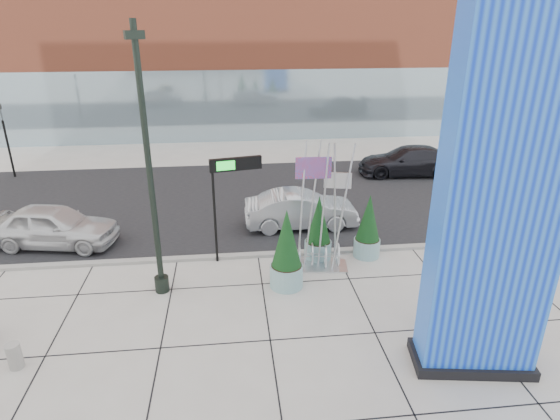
{
  "coord_description": "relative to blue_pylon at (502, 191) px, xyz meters",
  "views": [
    {
      "loc": [
        0.09,
        -11.61,
        8.31
      ],
      "look_at": [
        1.61,
        2.0,
        2.67
      ],
      "focal_mm": 30.0,
      "sensor_mm": 36.0,
      "label": 1
    }
  ],
  "objects": [
    {
      "name": "ground",
      "position": [
        -6.07,
        2.5,
        -4.76
      ],
      "size": [
        160.0,
        160.0,
        0.0
      ],
      "primitive_type": "plane",
      "color": "#9E9991",
      "rests_on": "ground"
    },
    {
      "name": "street_asphalt",
      "position": [
        -6.07,
        12.5,
        -4.75
      ],
      "size": [
        80.0,
        12.0,
        0.02
      ],
      "primitive_type": "cube",
      "color": "black",
      "rests_on": "ground"
    },
    {
      "name": "curb_edge",
      "position": [
        -6.07,
        6.5,
        -4.7
      ],
      "size": [
        80.0,
        0.3,
        0.12
      ],
      "primitive_type": "cube",
      "color": "gray",
      "rests_on": "ground"
    },
    {
      "name": "tower_podium",
      "position": [
        -5.07,
        29.5,
        0.74
      ],
      "size": [
        34.0,
        10.0,
        11.0
      ],
      "primitive_type": "cube",
      "color": "#AF4E32",
      "rests_on": "ground"
    },
    {
      "name": "tower_glass_front",
      "position": [
        -5.07,
        24.7,
        -2.26
      ],
      "size": [
        34.0,
        0.6,
        5.0
      ],
      "primitive_type": "cube",
      "color": "#8CA5B2",
      "rests_on": "ground"
    },
    {
      "name": "building_grey_parking",
      "position": [
        19.93,
        34.5,
        4.24
      ],
      "size": [
        20.0,
        18.0,
        18.0
      ],
      "primitive_type": "cube",
      "color": "slate",
      "rests_on": "ground"
    },
    {
      "name": "blue_pylon",
      "position": [
        0.0,
        0.0,
        0.0
      ],
      "size": [
        3.12,
        1.74,
        9.85
      ],
      "rotation": [
        0.0,
        0.0,
        -0.15
      ],
      "color": "#0E33D5",
      "rests_on": "ground"
    },
    {
      "name": "lamp_post",
      "position": [
        -8.35,
        4.44,
        -1.36
      ],
      "size": [
        0.57,
        0.46,
        8.32
      ],
      "rotation": [
        0.0,
        0.0,
        0.41
      ],
      "color": "black",
      "rests_on": "ground"
    },
    {
      "name": "public_art_sculpture",
      "position": [
        -2.93,
        5.5,
        -3.54
      ],
      "size": [
        2.16,
        1.28,
        4.63
      ],
      "rotation": [
        0.0,
        0.0,
        -0.13
      ],
      "color": "silver",
      "rests_on": "ground"
    },
    {
      "name": "concrete_bollard",
      "position": [
        -11.63,
        1.15,
        -4.41
      ],
      "size": [
        0.36,
        0.36,
        0.7
      ],
      "primitive_type": "cylinder",
      "color": "gray",
      "rests_on": "ground"
    },
    {
      "name": "overhead_street_sign",
      "position": [
        -5.92,
        6.3,
        -1.43
      ],
      "size": [
        1.82,
        0.52,
        3.88
      ],
      "rotation": [
        0.0,
        0.0,
        0.2
      ],
      "color": "black",
      "rests_on": "ground"
    },
    {
      "name": "round_planter_east",
      "position": [
        -1.01,
        6.1,
        -3.6
      ],
      "size": [
        0.98,
        0.98,
        2.45
      ],
      "color": "#7FAAAB",
      "rests_on": "ground"
    },
    {
      "name": "round_planter_mid",
      "position": [
        -2.87,
        6.1,
        -3.58
      ],
      "size": [
        0.99,
        0.99,
        2.49
      ],
      "color": "#7FAAAB",
      "rests_on": "ground"
    },
    {
      "name": "round_planter_west",
      "position": [
        -4.27,
        4.3,
        -3.45
      ],
      "size": [
        1.1,
        1.1,
        2.76
      ],
      "color": "#7FAAAB",
      "rests_on": "ground"
    },
    {
      "name": "car_white_west",
      "position": [
        -12.89,
        8.3,
        -3.94
      ],
      "size": [
        5.11,
        2.79,
        1.65
      ],
      "primitive_type": "imported",
      "rotation": [
        0.0,
        0.0,
        1.39
      ],
      "color": "silver",
      "rests_on": "ground"
    },
    {
      "name": "car_silver_mid",
      "position": [
        -3.06,
        8.99,
        -3.98
      ],
      "size": [
        4.75,
        1.7,
        1.56
      ],
      "primitive_type": "imported",
      "rotation": [
        0.0,
        0.0,
        1.58
      ],
      "color": "#A3A6AB",
      "rests_on": "ground"
    },
    {
      "name": "car_dark_east",
      "position": [
        4.07,
        15.49,
        -3.96
      ],
      "size": [
        5.69,
        2.69,
        1.6
      ],
      "primitive_type": "imported",
      "rotation": [
        0.0,
        0.0,
        -1.65
      ],
      "color": "black",
      "rests_on": "ground"
    },
    {
      "name": "traffic_signal",
      "position": [
        -18.07,
        17.5,
        -2.46
      ],
      "size": [
        0.15,
        0.18,
        4.1
      ],
      "color": "black",
      "rests_on": "ground"
    }
  ]
}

